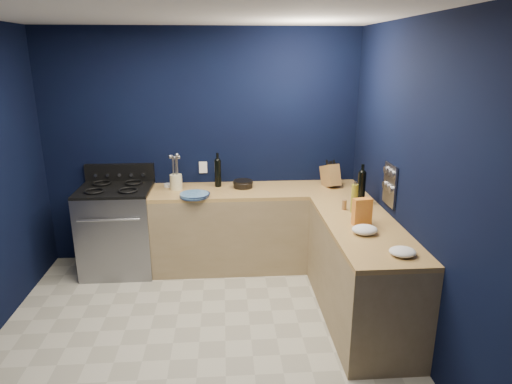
{
  "coord_description": "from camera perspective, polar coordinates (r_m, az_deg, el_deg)",
  "views": [
    {
      "loc": [
        0.24,
        -3.28,
        2.32
      ],
      "look_at": [
        0.55,
        1.0,
        1.0
      ],
      "focal_mm": 31.7,
      "sensor_mm": 36.0,
      "label": 1
    }
  ],
  "objects": [
    {
      "name": "lemon_basket",
      "position": [
        4.98,
        -1.65,
        1.02
      ],
      "size": [
        0.23,
        0.23,
        0.08
      ],
      "primitive_type": "cylinder",
      "rotation": [
        0.0,
        0.0,
        0.09
      ],
      "color": "black",
      "rests_on": "top_back"
    },
    {
      "name": "ceiling",
      "position": [
        3.3,
        -8.96,
        21.96
      ],
      "size": [
        3.5,
        3.5,
        0.02
      ],
      "primitive_type": "cube",
      "color": "silver",
      "rests_on": "ground"
    },
    {
      "name": "plate_stack",
      "position": [
        4.7,
        -7.8,
        -0.39
      ],
      "size": [
        0.39,
        0.39,
        0.04
      ],
      "primitive_type": "cylinder",
      "rotation": [
        0.0,
        0.0,
        0.4
      ],
      "color": "#35608C",
      "rests_on": "top_back"
    },
    {
      "name": "crouton_bag",
      "position": [
        3.99,
        13.23,
        -2.43
      ],
      "size": [
        0.17,
        0.1,
        0.24
      ],
      "primitive_type": "cube",
      "rotation": [
        0.0,
        0.0,
        0.16
      ],
      "color": "red",
      "rests_on": "top_right"
    },
    {
      "name": "utensil_crock",
      "position": [
        4.98,
        -10.05,
        1.25
      ],
      "size": [
        0.17,
        0.17,
        0.16
      ],
      "primitive_type": "cylinder",
      "rotation": [
        0.0,
        0.0,
        -0.36
      ],
      "color": "beige",
      "rests_on": "top_back"
    },
    {
      "name": "wall_front",
      "position": [
        1.84,
        -11.43,
        -16.79
      ],
      "size": [
        3.5,
        0.02,
        2.6
      ],
      "primitive_type": "cube",
      "color": "black",
      "rests_on": "ground"
    },
    {
      "name": "top_back",
      "position": [
        4.94,
        0.22,
        0.16
      ],
      "size": [
        2.3,
        0.63,
        0.04
      ],
      "primitive_type": "cube",
      "color": "olive",
      "rests_on": "cab_back"
    },
    {
      "name": "wall_outlet",
      "position": [
        5.17,
        -6.69,
        3.11
      ],
      "size": [
        0.09,
        0.02,
        0.13
      ],
      "primitive_type": "cube",
      "color": "white",
      "rests_on": "wall_back"
    },
    {
      "name": "wall_back",
      "position": [
        5.15,
        -6.76,
        5.55
      ],
      "size": [
        3.5,
        0.02,
        2.6
      ],
      "primitive_type": "cube",
      "color": "black",
      "rests_on": "ground"
    },
    {
      "name": "cab_right",
      "position": [
        4.21,
        13.04,
        -10.07
      ],
      "size": [
        0.63,
        1.67,
        0.86
      ],
      "primitive_type": "cube",
      "color": "#927C5A",
      "rests_on": "floor"
    },
    {
      "name": "cooktop",
      "position": [
        5.04,
        -17.4,
        0.34
      ],
      "size": [
        0.76,
        0.66,
        0.03
      ],
      "primitive_type": "cube",
      "color": "black",
      "rests_on": "gas_range"
    },
    {
      "name": "oven_door",
      "position": [
        4.91,
        -17.7,
        -6.16
      ],
      "size": [
        0.59,
        0.02,
        0.42
      ],
      "primitive_type": "cube",
      "color": "black",
      "rests_on": "gas_range"
    },
    {
      "name": "spice_panel",
      "position": [
        4.26,
        16.54,
        0.88
      ],
      "size": [
        0.02,
        0.28,
        0.38
      ],
      "primitive_type": "cube",
      "color": "gray",
      "rests_on": "wall_right"
    },
    {
      "name": "wine_bottle_right",
      "position": [
        4.55,
        13.16,
        0.52
      ],
      "size": [
        0.1,
        0.1,
        0.31
      ],
      "primitive_type": "cylinder",
      "rotation": [
        0.0,
        0.0,
        -0.41
      ],
      "color": "black",
      "rests_on": "top_right"
    },
    {
      "name": "wall_right",
      "position": [
        3.75,
        19.91,
        0.3
      ],
      "size": [
        0.02,
        3.5,
        2.6
      ],
      "primitive_type": "cube",
      "color": "black",
      "rests_on": "ground"
    },
    {
      "name": "floor",
      "position": [
        4.03,
        -7.16,
        -18.37
      ],
      "size": [
        3.5,
        3.5,
        0.02
      ],
      "primitive_type": "cube",
      "color": "#B1AD9A",
      "rests_on": "ground"
    },
    {
      "name": "spice_jar_far",
      "position": [
        4.09,
        12.88,
        -3.04
      ],
      "size": [
        0.06,
        0.06,
        0.08
      ],
      "primitive_type": "cylinder",
      "rotation": [
        0.0,
        0.0,
        0.39
      ],
      "color": "olive",
      "rests_on": "top_right"
    },
    {
      "name": "knife_block",
      "position": [
        5.08,
        9.36,
        2.04
      ],
      "size": [
        0.21,
        0.31,
        0.29
      ],
      "primitive_type": "cube",
      "rotation": [
        -0.31,
        0.0,
        0.31
      ],
      "color": "olive",
      "rests_on": "top_back"
    },
    {
      "name": "oil_bottle",
      "position": [
        4.27,
        12.29,
        -0.8
      ],
      "size": [
        0.08,
        0.08,
        0.27
      ],
      "primitive_type": "cylinder",
      "rotation": [
        0.0,
        0.0,
        -0.26
      ],
      "color": "olive",
      "rests_on": "top_right"
    },
    {
      "name": "towel_front",
      "position": [
        3.81,
        13.56,
        -4.65
      ],
      "size": [
        0.24,
        0.21,
        0.07
      ],
      "primitive_type": "ellipsoid",
      "rotation": [
        0.0,
        0.0,
        0.17
      ],
      "color": "white",
      "rests_on": "top_right"
    },
    {
      "name": "gas_range",
      "position": [
        5.19,
        -16.94,
        -4.69
      ],
      "size": [
        0.76,
        0.66,
        0.92
      ],
      "primitive_type": "cube",
      "color": "gray",
      "rests_on": "floor"
    },
    {
      "name": "backguard",
      "position": [
        5.29,
        -16.8,
        2.36
      ],
      "size": [
        0.76,
        0.06,
        0.2
      ],
      "primitive_type": "cube",
      "color": "black",
      "rests_on": "gas_range"
    },
    {
      "name": "ramekin",
      "position": [
        5.11,
        -11.07,
        0.85
      ],
      "size": [
        0.11,
        0.11,
        0.03
      ],
      "primitive_type": "cylinder",
      "rotation": [
        0.0,
        0.0,
        -0.29
      ],
      "color": "white",
      "rests_on": "top_back"
    },
    {
      "name": "spice_jar_near",
      "position": [
        4.36,
        11.07,
        -1.59
      ],
      "size": [
        0.06,
        0.06,
        0.09
      ],
      "primitive_type": "cylinder",
      "rotation": [
        0.0,
        0.0,
        0.4
      ],
      "color": "olive",
      "rests_on": "top_right"
    },
    {
      "name": "wine_bottle_back",
      "position": [
        5.01,
        -4.83,
        2.36
      ],
      "size": [
        0.08,
        0.08,
        0.3
      ],
      "primitive_type": "cylinder",
      "rotation": [
        0.0,
        0.0,
        -0.13
      ],
      "color": "black",
      "rests_on": "top_back"
    },
    {
      "name": "cab_back",
      "position": [
        5.09,
        0.21,
        -4.69
      ],
      "size": [
        2.3,
        0.63,
        0.86
      ],
      "primitive_type": "cube",
      "color": "#927C5A",
      "rests_on": "floor"
    },
    {
      "name": "towel_end",
      "position": [
        3.5,
        18.01,
        -7.18
      ],
      "size": [
        0.25,
        0.24,
        0.06
      ],
      "primitive_type": "ellipsoid",
      "rotation": [
        0.0,
        0.0,
        -0.35
      ],
      "color": "white",
      "rests_on": "top_right"
    },
    {
      "name": "top_right",
      "position": [
        4.02,
        13.46,
        -4.35
      ],
      "size": [
        0.63,
        1.67,
        0.04
      ],
      "primitive_type": "cube",
      "color": "olive",
      "rests_on": "cab_right"
    }
  ]
}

